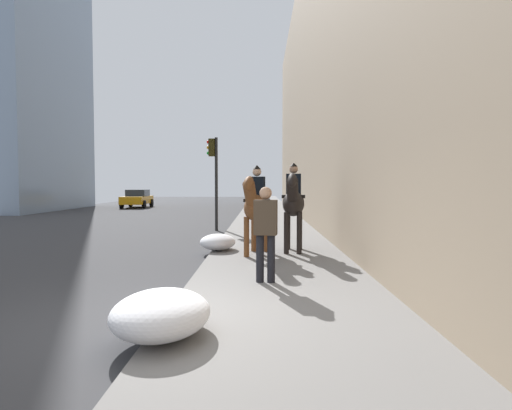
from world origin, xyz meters
TOP-DOWN VIEW (x-y plane):
  - sidewalk_slab at (0.00, -1.70)m, footprint 120.00×3.40m
  - mounted_horse_near at (4.98, -1.18)m, footprint 2.14×0.81m
  - mounted_horse_far at (5.47, -2.14)m, footprint 2.15×0.71m
  - pedestrian_greeting at (1.87, -1.39)m, footprint 0.31×0.43m
  - car_near_lane at (29.42, 8.64)m, footprint 4.33×2.05m
  - traffic_light_near_curb at (11.81, 0.58)m, footprint 0.20×0.44m
  - snow_pile_near at (-0.93, -0.15)m, footprint 1.47×1.13m
  - snow_pile_far at (5.77, -0.15)m, footprint 1.22×0.94m

SIDE VIEW (x-z plane):
  - sidewalk_slab at x=0.00m, z-range 0.00..0.12m
  - snow_pile_far at x=5.77m, z-range 0.12..0.54m
  - snow_pile_near at x=-0.93m, z-range 0.12..0.63m
  - car_near_lane at x=29.42m, z-range 0.02..1.46m
  - pedestrian_greeting at x=1.87m, z-range 0.25..1.95m
  - mounted_horse_near at x=4.98m, z-range 0.22..2.45m
  - mounted_horse_far at x=5.47m, z-range 0.25..2.56m
  - traffic_light_near_curb at x=11.81m, z-range 0.64..4.38m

